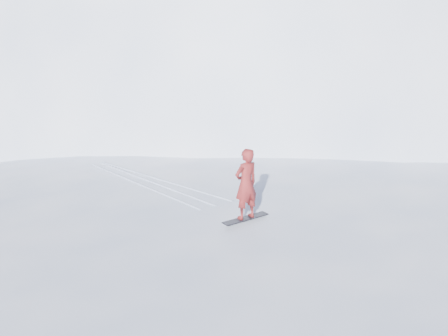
# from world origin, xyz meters

# --- Properties ---
(ground) EXTENTS (400.00, 400.00, 0.00)m
(ground) POSITION_xyz_m (0.00, 0.00, 0.00)
(ground) COLOR white
(ground) RESTS_ON ground
(near_ridge) EXTENTS (36.00, 28.00, 4.80)m
(near_ridge) POSITION_xyz_m (1.00, 3.00, 0.00)
(near_ridge) COLOR white
(near_ridge) RESTS_ON ground
(summit_peak) EXTENTS (60.00, 56.00, 56.00)m
(summit_peak) POSITION_xyz_m (22.00, 26.00, 0.00)
(summit_peak) COLOR white
(summit_peak) RESTS_ON ground
(peak_shoulder) EXTENTS (28.00, 24.00, 18.00)m
(peak_shoulder) POSITION_xyz_m (10.00, 20.00, 0.00)
(peak_shoulder) COLOR white
(peak_shoulder) RESTS_ON ground
(wind_bumps) EXTENTS (16.00, 14.40, 1.00)m
(wind_bumps) POSITION_xyz_m (-0.56, 2.12, 0.00)
(wind_bumps) COLOR white
(wind_bumps) RESTS_ON ground
(snowboard) EXTENTS (1.34, 0.30, 0.02)m
(snowboard) POSITION_xyz_m (-1.13, 0.37, 2.41)
(snowboard) COLOR black
(snowboard) RESTS_ON near_ridge
(snowboarder) EXTENTS (0.68, 0.46, 1.82)m
(snowboarder) POSITION_xyz_m (-1.13, 0.37, 3.33)
(snowboarder) COLOR maroon
(snowboarder) RESTS_ON snowboard
(board_tracks) EXTENTS (2.09, 5.93, 0.04)m
(board_tracks) POSITION_xyz_m (-1.85, 4.52, 2.42)
(board_tracks) COLOR silver
(board_tracks) RESTS_ON ground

